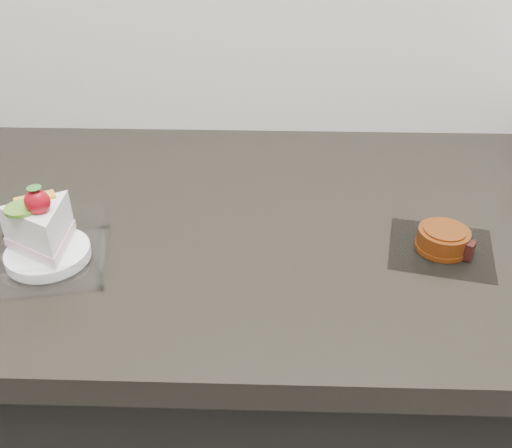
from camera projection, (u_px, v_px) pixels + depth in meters
counter at (305, 415)px, 1.09m from camera, size 2.04×0.64×0.90m
cake_tray at (45, 242)px, 0.74m from camera, size 0.17×0.17×0.12m
mooncake_wrap at (443, 241)px, 0.77m from camera, size 0.16×0.15×0.03m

